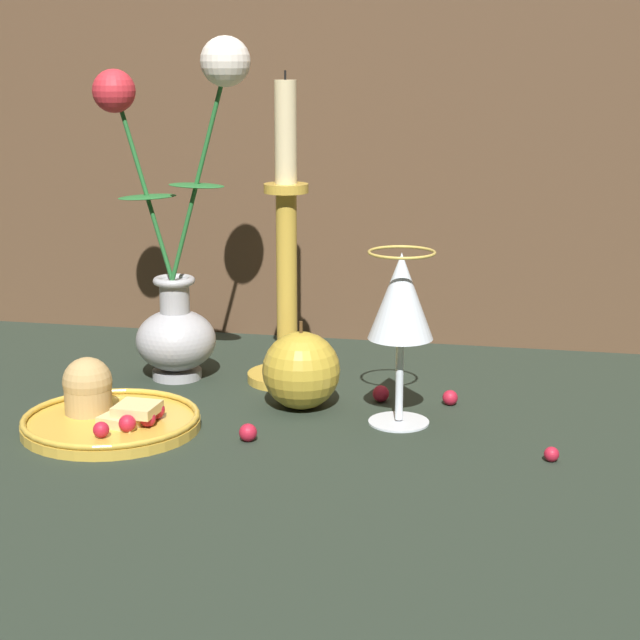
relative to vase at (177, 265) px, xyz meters
The scene contains 10 objects.
ground_plane 0.23m from the vase, 32.75° to the right, with size 2.40×2.40×0.00m, color #232D23.
vase is the anchor object (origin of this frame).
plate_with_pastries 0.21m from the vase, 95.61° to the right, with size 0.18×0.18×0.07m.
wine_glass 0.29m from the vase, 21.90° to the right, with size 0.07×0.07×0.18m.
candlestick 0.13m from the vase, ahead, with size 0.09×0.09×0.35m.
apple_beside_vase 0.20m from the vase, 24.77° to the right, with size 0.08×0.08×0.09m.
berry_near_plate 0.27m from the vase, ahead, with size 0.02×0.02×0.02m, color #AD192D.
berry_front_center 0.26m from the vase, 54.57° to the right, with size 0.02×0.02×0.02m, color #AD192D.
berry_by_glass_stem 0.47m from the vase, 23.39° to the right, with size 0.01×0.01×0.01m, color #AD192D.
berry_under_candlestick 0.34m from the vase, ahead, with size 0.02×0.02×0.02m, color #AD192D.
Camera 1 is at (0.23, -1.03, 0.36)m, focal length 60.00 mm.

